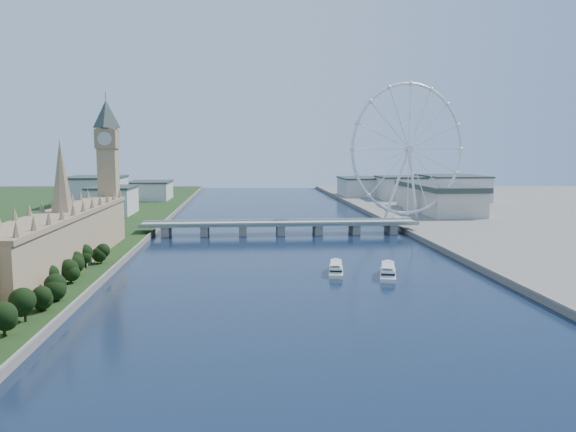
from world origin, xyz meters
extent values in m
plane|color=#16233E|center=(0.00, 0.00, 0.00)|extent=(2000.00, 2000.00, 0.00)
cube|color=tan|center=(-128.00, 170.00, 17.00)|extent=(24.00, 200.00, 28.00)
cone|color=#937A59|center=(-128.00, 170.00, 53.00)|extent=(12.00, 12.00, 40.00)
cube|color=tan|center=(-128.00, 278.00, 43.00)|extent=(13.00, 13.00, 80.00)
cube|color=#937A59|center=(-128.00, 278.00, 75.00)|extent=(15.00, 15.00, 14.00)
pyramid|color=#2D3833|center=(-128.00, 278.00, 103.00)|extent=(20.02, 20.02, 20.00)
cube|color=gray|center=(0.00, 300.00, 8.50)|extent=(220.00, 22.00, 2.00)
cube|color=gray|center=(-90.00, 300.00, 3.75)|extent=(6.00, 20.00, 7.50)
cube|color=gray|center=(-60.00, 300.00, 3.75)|extent=(6.00, 20.00, 7.50)
cube|color=gray|center=(-30.00, 300.00, 3.75)|extent=(6.00, 20.00, 7.50)
cube|color=gray|center=(0.00, 300.00, 3.75)|extent=(6.00, 20.00, 7.50)
cube|color=gray|center=(30.00, 300.00, 3.75)|extent=(6.00, 20.00, 7.50)
cube|color=gray|center=(60.00, 300.00, 3.75)|extent=(6.00, 20.00, 7.50)
cube|color=gray|center=(90.00, 300.00, 3.75)|extent=(6.00, 20.00, 7.50)
torus|color=silver|center=(120.00, 355.00, 68.00)|extent=(113.60, 39.12, 118.60)
cylinder|color=silver|center=(120.00, 355.00, 68.00)|extent=(7.25, 6.61, 6.00)
cube|color=gray|center=(117.00, 365.00, 4.00)|extent=(14.00, 10.00, 2.00)
cube|color=beige|center=(-160.00, 430.00, 16.00)|extent=(40.00, 60.00, 26.00)
cube|color=beige|center=(-200.00, 520.00, 19.00)|extent=(60.00, 80.00, 32.00)
cube|color=beige|center=(-150.00, 600.00, 14.00)|extent=(50.00, 70.00, 22.00)
cube|color=beige|center=(180.00, 580.00, 17.00)|extent=(60.00, 60.00, 28.00)
cube|color=beige|center=(240.00, 560.00, 18.00)|extent=(70.00, 90.00, 30.00)
cube|color=beige|center=(140.00, 640.00, 15.00)|extent=(60.00, 80.00, 24.00)
camera|label=1|loc=(-29.87, -143.39, 66.76)|focal=35.00mm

